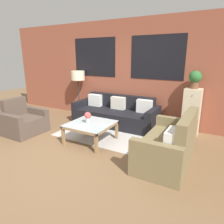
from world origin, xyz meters
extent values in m
plane|color=brown|center=(0.00, 0.00, 0.00)|extent=(16.00, 16.00, 0.00)
cube|color=brown|center=(0.00, 2.44, 1.40)|extent=(8.40, 0.08, 2.80)
cube|color=black|center=(-0.95, 2.39, 1.80)|extent=(1.40, 0.01, 1.10)
cube|color=black|center=(0.95, 2.39, 1.80)|extent=(1.40, 0.01, 1.10)
cube|color=#BCB7B2|center=(0.10, 1.21, 0.00)|extent=(2.16, 1.51, 0.00)
cube|color=black|center=(0.01, 1.82, 0.20)|extent=(2.00, 0.72, 0.40)
cube|color=black|center=(0.01, 2.26, 0.39)|extent=(2.00, 0.16, 0.78)
cube|color=black|center=(-1.07, 1.90, 0.29)|extent=(0.16, 0.88, 0.58)
cube|color=black|center=(1.09, 1.90, 0.29)|extent=(0.16, 0.88, 0.58)
cube|color=white|center=(-0.76, 2.10, 0.57)|extent=(0.40, 0.16, 0.34)
cube|color=silver|center=(0.01, 2.10, 0.57)|extent=(0.40, 0.16, 0.34)
cube|color=white|center=(0.78, 2.10, 0.57)|extent=(0.40, 0.16, 0.34)
cube|color=olive|center=(1.69, 0.59, 0.21)|extent=(0.64, 1.26, 0.42)
cube|color=olive|center=(2.09, 0.59, 0.46)|extent=(0.16, 1.26, 0.92)
cube|color=olive|center=(1.77, 1.29, 0.31)|extent=(0.80, 0.14, 0.62)
cube|color=olive|center=(1.77, -0.11, 0.31)|extent=(0.80, 0.14, 0.62)
cube|color=white|center=(1.93, 0.18, 0.59)|extent=(0.16, 0.40, 0.34)
cube|color=brown|center=(-1.53, 0.26, 0.20)|extent=(0.64, 0.60, 0.40)
cube|color=brown|center=(-1.93, 0.26, 0.42)|extent=(0.16, 0.60, 0.84)
cube|color=brown|center=(-1.61, -0.11, 0.28)|extent=(0.80, 0.14, 0.56)
cube|color=brown|center=(-1.61, 0.63, 0.28)|extent=(0.80, 0.14, 0.56)
cube|color=silver|center=(0.10, 0.63, 0.42)|extent=(0.91, 0.91, 0.01)
cube|color=#99754C|center=(0.10, 0.20, 0.39)|extent=(0.91, 0.05, 0.05)
cube|color=#99754C|center=(0.10, 1.06, 0.39)|extent=(0.91, 0.05, 0.05)
cube|color=#99754C|center=(-0.33, 0.63, 0.39)|extent=(0.05, 0.91, 0.05)
cube|color=#99754C|center=(0.53, 0.63, 0.39)|extent=(0.05, 0.91, 0.05)
cube|color=#99754C|center=(-0.32, 0.21, 0.21)|extent=(0.06, 0.05, 0.42)
cube|color=#99754C|center=(0.52, 0.21, 0.21)|extent=(0.05, 0.05, 0.42)
cube|color=#99754C|center=(-0.32, 1.05, 0.21)|extent=(0.06, 0.06, 0.42)
cube|color=#99754C|center=(0.52, 1.05, 0.21)|extent=(0.05, 0.06, 0.42)
cylinder|color=#2D2D2D|center=(-1.41, 2.15, 0.01)|extent=(0.28, 0.28, 0.02)
cylinder|color=#2D2D2D|center=(-1.41, 2.15, 0.57)|extent=(0.03, 0.03, 1.10)
cylinder|color=beige|center=(-1.41, 2.15, 1.26)|extent=(0.41, 0.41, 0.28)
cube|color=beige|center=(1.93, 2.18, 0.56)|extent=(0.39, 0.35, 1.11)
sphere|color=#38332D|center=(1.93, 2.00, 0.97)|extent=(0.02, 0.02, 0.02)
sphere|color=#38332D|center=(1.93, 2.00, 0.69)|extent=(0.02, 0.02, 0.02)
sphere|color=#38332D|center=(1.93, 2.00, 0.42)|extent=(0.02, 0.02, 0.02)
sphere|color=#38332D|center=(1.93, 2.00, 0.14)|extent=(0.02, 0.02, 0.02)
cylinder|color=brown|center=(1.93, 2.18, 1.19)|extent=(0.18, 0.18, 0.15)
sphere|color=#2D6B33|center=(1.93, 2.18, 1.38)|extent=(0.28, 0.28, 0.28)
cylinder|color=#ADBCC6|center=(0.05, 0.61, 0.49)|extent=(0.10, 0.10, 0.12)
sphere|color=#CC4C4C|center=(0.05, 0.61, 0.60)|extent=(0.15, 0.15, 0.15)
camera|label=1|loc=(2.51, -2.73, 1.83)|focal=32.00mm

